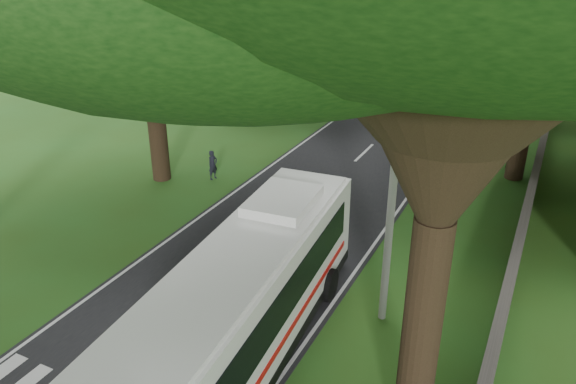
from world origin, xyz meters
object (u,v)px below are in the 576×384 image
pedestrian (213,165)px  pole_far (525,23)px  pole_mid (492,68)px  distant_car_a (409,70)px  pole_near (392,201)px  coach_bus (241,307)px  distant_car_c (491,38)px

pedestrian → pole_far: bearing=-5.1°
pole_mid → distant_car_a: pole_mid is taller
pole_far → distant_car_a: size_ratio=1.88×
pole_mid → pole_far: size_ratio=1.00×
pole_near → coach_bus: 5.31m
pole_near → pole_mid: bearing=90.0°
pole_near → distant_car_c: bearing=94.6°
pole_far → pedestrian: (-11.14, -32.87, -3.43)m
pole_far → pole_near: bearing=-90.0°
pedestrian → distant_car_c: bearing=5.2°
pole_far → distant_car_c: bearing=107.7°
pole_far → distant_car_a: bearing=-137.8°
coach_bus → distant_car_c: size_ratio=3.07×
coach_bus → distant_car_c: coach_bus is taller
coach_bus → pedestrian: bearing=122.2°
pole_far → pedestrian: bearing=-108.7°
pole_mid → distant_car_a: size_ratio=1.88×
pole_mid → pole_far: same height
pole_near → pedestrian: 13.66m
pole_mid → distant_car_a: (-8.02, 12.71, -3.42)m
coach_bus → distant_car_c: 57.33m
distant_car_a → pedestrian: (-3.12, -25.58, -0.00)m
pole_near → pole_far: bearing=90.0°
distant_car_c → pedestrian: size_ratio=2.75×
coach_bus → distant_car_c: bearing=86.7°
distant_car_a → distant_car_c: bearing=-102.2°
pole_mid → pole_far: (0.00, 20.00, 0.00)m
pole_mid → pole_far: 20.00m
pole_near → pedestrian: (-11.14, 7.13, -3.43)m
pole_near → coach_bus: pole_near is taller
distant_car_c → coach_bus: bearing=98.6°
distant_car_a → distant_car_c: distant_car_a is taller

